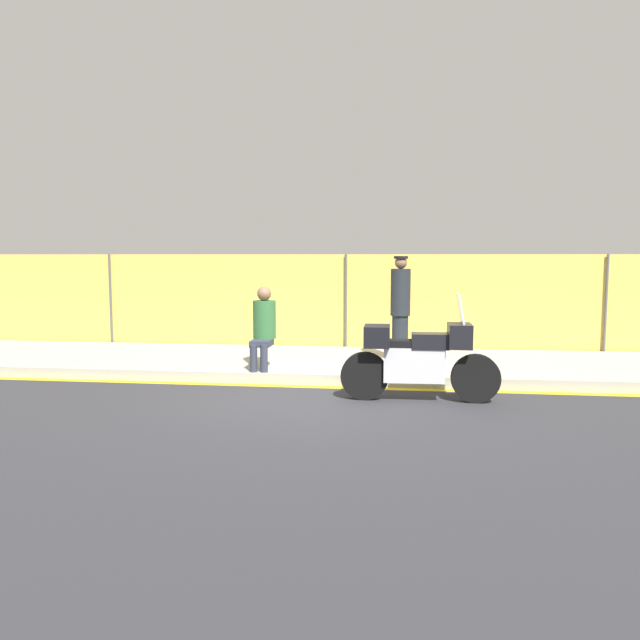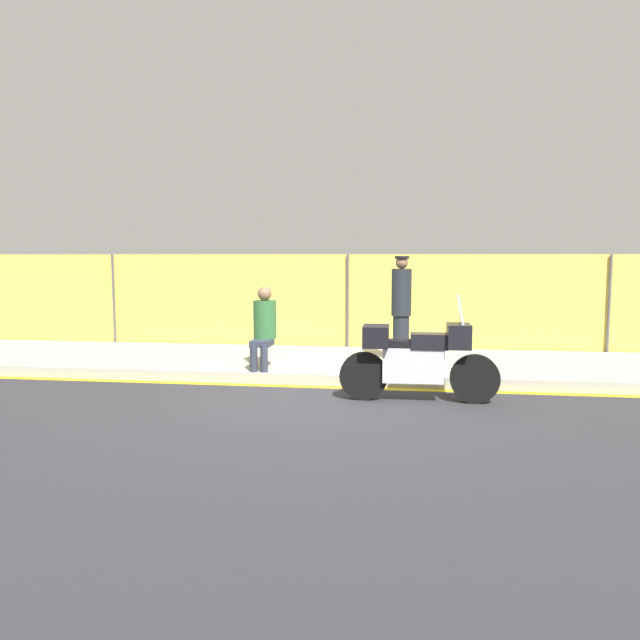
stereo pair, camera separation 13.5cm
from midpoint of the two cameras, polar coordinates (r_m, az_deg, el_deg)
The scene contains 7 objects.
ground_plane at distance 9.10m, azimuth -0.30°, elevation -7.19°, with size 120.00×120.00×0.00m, color #2D2D33.
sidewalk at distance 11.47m, azimuth 1.33°, elevation -4.01°, with size 38.09×3.15×0.18m.
curb_paint_stripe at distance 9.86m, azimuth 0.31°, elevation -6.15°, with size 38.09×0.18×0.01m.
storefront_fence at distance 12.99m, azimuth 2.11°, elevation 1.40°, with size 36.19×0.16×2.09m.
motorcycle at distance 8.94m, azimuth 8.55°, elevation -3.43°, with size 2.25×0.51×1.53m.
officer_standing at distance 11.14m, azimuth 7.01°, elevation 1.16°, with size 0.35×0.35×1.88m.
person_seated_on_curb at distance 10.47m, azimuth -5.55°, elevation -0.29°, with size 0.38×0.70×1.37m.
Camera 1 is at (1.11, -8.80, 2.06)m, focal length 35.00 mm.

